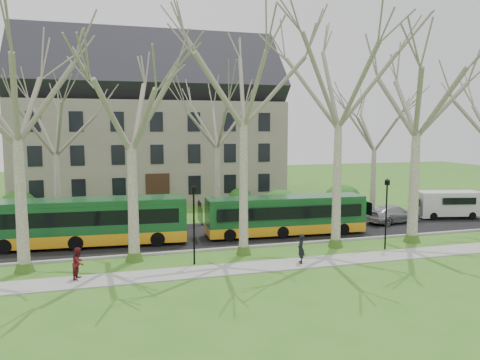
# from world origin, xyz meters

# --- Properties ---
(ground) EXTENTS (120.00, 120.00, 0.00)m
(ground) POSITION_xyz_m (0.00, 0.00, 0.00)
(ground) COLOR #397421
(ground) RESTS_ON ground
(sidewalk) EXTENTS (70.00, 2.00, 0.06)m
(sidewalk) POSITION_xyz_m (0.00, -2.50, 0.03)
(sidewalk) COLOR gray
(sidewalk) RESTS_ON ground
(road) EXTENTS (80.00, 8.00, 0.06)m
(road) POSITION_xyz_m (0.00, 5.50, 0.03)
(road) COLOR black
(road) RESTS_ON ground
(curb) EXTENTS (80.00, 0.25, 0.14)m
(curb) POSITION_xyz_m (0.00, 1.50, 0.07)
(curb) COLOR #A5A39E
(curb) RESTS_ON ground
(building) EXTENTS (26.50, 12.20, 16.00)m
(building) POSITION_xyz_m (-6.00, 24.00, 8.07)
(building) COLOR slate
(building) RESTS_ON ground
(tree_row_verge) EXTENTS (49.00, 7.00, 14.00)m
(tree_row_verge) POSITION_xyz_m (0.00, 0.30, 7.00)
(tree_row_verge) COLOR gray
(tree_row_verge) RESTS_ON ground
(tree_row_far) EXTENTS (33.00, 7.00, 12.00)m
(tree_row_far) POSITION_xyz_m (-1.33, 11.00, 6.00)
(tree_row_far) COLOR gray
(tree_row_far) RESTS_ON ground
(lamp_row) EXTENTS (36.22, 0.22, 4.30)m
(lamp_row) POSITION_xyz_m (-0.00, -1.00, 2.57)
(lamp_row) COLOR black
(lamp_row) RESTS_ON ground
(hedges) EXTENTS (30.60, 8.60, 2.00)m
(hedges) POSITION_xyz_m (-4.67, 14.00, 1.00)
(hedges) COLOR #2C5919
(hedges) RESTS_ON ground
(bus_lead) EXTENTS (12.42, 3.43, 3.07)m
(bus_lead) POSITION_xyz_m (-11.76, 4.75, 1.59)
(bus_lead) COLOR #144921
(bus_lead) RESTS_ON road
(bus_follow) EXTENTS (11.15, 2.87, 2.76)m
(bus_follow) POSITION_xyz_m (1.39, 4.12, 1.44)
(bus_follow) COLOR #144921
(bus_follow) RESTS_ON road
(sedan) EXTENTS (5.09, 2.89, 1.39)m
(sedan) POSITION_xyz_m (10.99, 5.66, 0.76)
(sedan) COLOR #AEAEB3
(sedan) RESTS_ON road
(van_a) EXTENTS (5.31, 2.86, 2.20)m
(van_a) POSITION_xyz_m (16.43, 6.00, 1.16)
(van_a) COLOR silver
(van_a) RESTS_ON road
(pedestrian_a) EXTENTS (0.53, 0.68, 1.64)m
(pedestrian_a) POSITION_xyz_m (-0.32, -2.55, 0.88)
(pedestrian_a) COLOR black
(pedestrian_a) RESTS_ON sidewalk
(pedestrian_b) EXTENTS (0.81, 0.92, 1.59)m
(pedestrian_b) POSITION_xyz_m (-11.98, -2.02, 0.85)
(pedestrian_b) COLOR #5A1419
(pedestrian_b) RESTS_ON sidewalk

